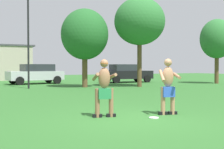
# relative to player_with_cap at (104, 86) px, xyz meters

# --- Properties ---
(ground_plane) EXTENTS (80.00, 80.00, 0.00)m
(ground_plane) POSITION_rel_player_with_cap_xyz_m (0.52, -0.68, -0.88)
(ground_plane) COLOR #2D6628
(player_with_cap) EXTENTS (0.66, 0.67, 1.63)m
(player_with_cap) POSITION_rel_player_with_cap_xyz_m (0.00, 0.00, 0.00)
(player_with_cap) COLOR black
(player_with_cap) RESTS_ON ground_plane
(player_in_blue) EXTENTS (0.75, 0.65, 1.65)m
(player_in_blue) POSITION_rel_player_with_cap_xyz_m (1.84, -0.48, -0.02)
(player_in_blue) COLOR black
(player_in_blue) RESTS_ON ground_plane
(frisbee) EXTENTS (0.27, 0.27, 0.03)m
(frisbee) POSITION_rel_player_with_cap_xyz_m (1.13, -0.79, -0.87)
(frisbee) COLOR white
(frisbee) RESTS_ON ground_plane
(car_silver_near_post) EXTENTS (4.47, 2.41, 1.58)m
(car_silver_near_post) POSITION_rel_player_with_cap_xyz_m (2.09, 16.76, -0.06)
(car_silver_near_post) COLOR silver
(car_silver_near_post) RESTS_ON ground_plane
(car_black_mid_lot) EXTENTS (4.37, 2.17, 1.58)m
(car_black_mid_lot) POSITION_rel_player_with_cap_xyz_m (9.72, 15.37, -0.06)
(car_black_mid_lot) COLOR black
(car_black_mid_lot) RESTS_ON ground_plane
(lamp_post) EXTENTS (0.60, 0.24, 6.16)m
(lamp_post) POSITION_rel_player_with_cap_xyz_m (0.46, 11.83, 2.86)
(lamp_post) COLOR black
(lamp_post) RESTS_ON ground_plane
(tree_right_field) EXTENTS (3.18, 3.18, 5.27)m
(tree_right_field) POSITION_rel_player_with_cap_xyz_m (4.09, 11.32, 2.66)
(tree_right_field) COLOR brown
(tree_right_field) RESTS_ON ground_plane
(tree_behind_players) EXTENTS (2.73, 2.73, 5.27)m
(tree_behind_players) POSITION_rel_player_with_cap_xyz_m (15.37, 10.42, 2.75)
(tree_behind_players) COLOR brown
(tree_behind_players) RESTS_ON ground_plane
(tree_near_building) EXTENTS (3.48, 3.48, 6.12)m
(tree_near_building) POSITION_rel_player_with_cap_xyz_m (7.62, 10.02, 3.59)
(tree_near_building) COLOR brown
(tree_near_building) RESTS_ON ground_plane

